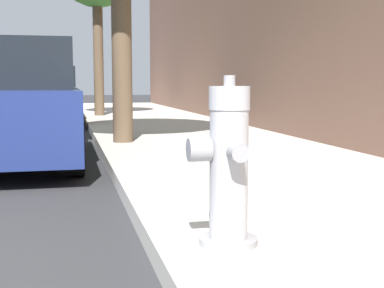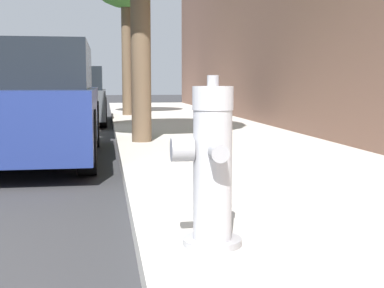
# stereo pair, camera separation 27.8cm
# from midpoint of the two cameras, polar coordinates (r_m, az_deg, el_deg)

# --- Properties ---
(fire_hydrant) EXTENTS (0.37, 0.39, 0.88)m
(fire_hydrant) POSITION_cam_midpoint_polar(r_m,az_deg,el_deg) (2.76, 0.94, -2.54)
(fire_hydrant) COLOR #97979C
(fire_hydrant) RESTS_ON sidewalk_slab
(parked_car_near) EXTENTS (1.79, 4.00, 1.45)m
(parked_car_near) POSITION_cam_midpoint_polar(r_m,az_deg,el_deg) (6.97, -20.39, 3.89)
(parked_car_near) COLOR navy
(parked_car_near) RESTS_ON ground_plane
(parked_car_mid) EXTENTS (1.81, 3.89, 1.33)m
(parked_car_mid) POSITION_cam_midpoint_polar(r_m,az_deg,el_deg) (12.97, -16.59, 4.82)
(parked_car_mid) COLOR #4C5156
(parked_car_mid) RESTS_ON ground_plane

